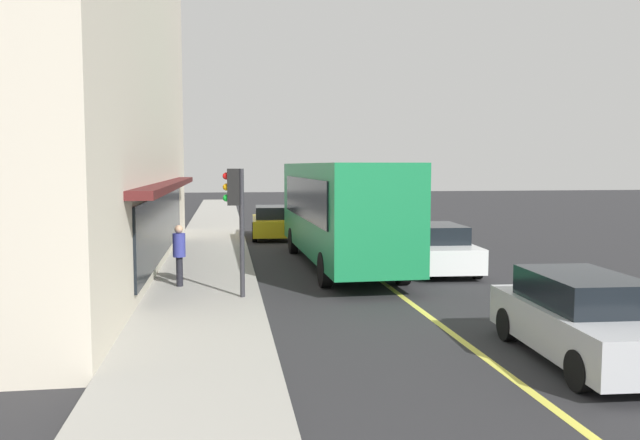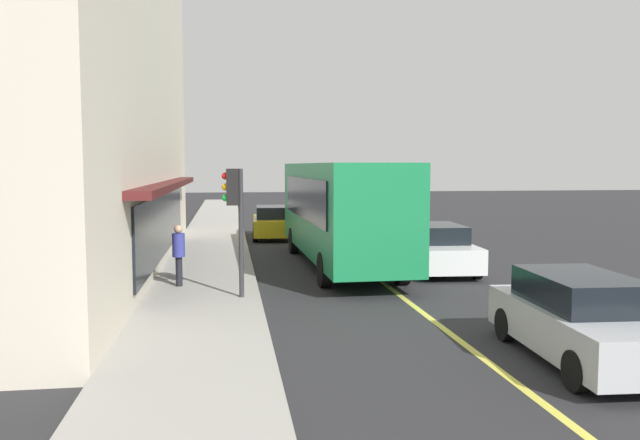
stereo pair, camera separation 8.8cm
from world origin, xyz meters
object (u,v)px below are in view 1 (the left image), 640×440
car_white (438,249)px  car_yellow (272,223)px  pedestrian_mid_block (179,250)px  traffic_light (235,202)px  car_silver (584,319)px  bus (339,208)px

car_white → car_yellow: 11.23m
pedestrian_mid_block → car_white: bearing=-74.9°
traffic_light → car_silver: (-5.64, -5.95, -1.79)m
car_silver → car_yellow: bearing=11.5°
car_yellow → pedestrian_mid_block: bearing=164.6°
car_white → car_silver: 9.51m
traffic_light → car_yellow: 14.32m
traffic_light → car_silver: size_ratio=0.73×
car_white → car_silver: size_ratio=1.00×
car_white → pedestrian_mid_block: pedestrian_mid_block is taller
bus → car_white: 3.53m
traffic_light → car_white: size_ratio=0.73×
traffic_light → car_silver: bearing=-133.5°
bus → traffic_light: size_ratio=3.49×
traffic_light → car_yellow: traffic_light is taller
car_yellow → car_silver: size_ratio=1.00×
car_silver → pedestrian_mid_block: pedestrian_mid_block is taller
car_yellow → car_silver: same height
car_white → car_silver: bearing=176.4°
car_yellow → pedestrian_mid_block: size_ratio=2.62×
traffic_light → pedestrian_mid_block: size_ratio=1.91×
bus → pedestrian_mid_block: size_ratio=6.69×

